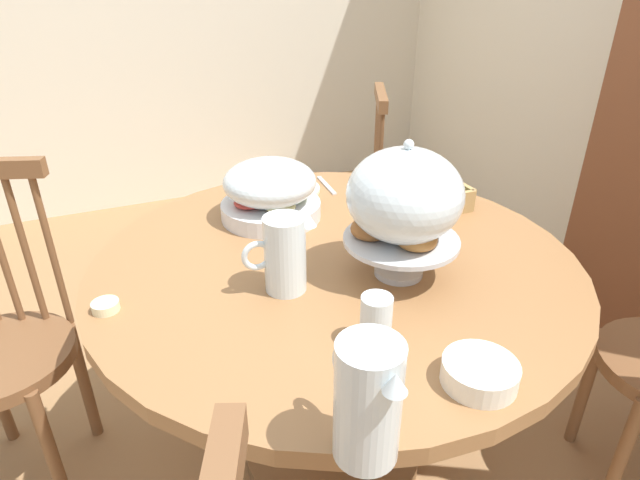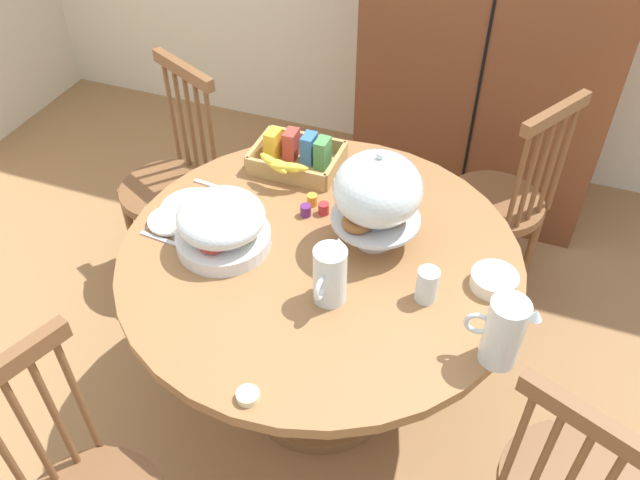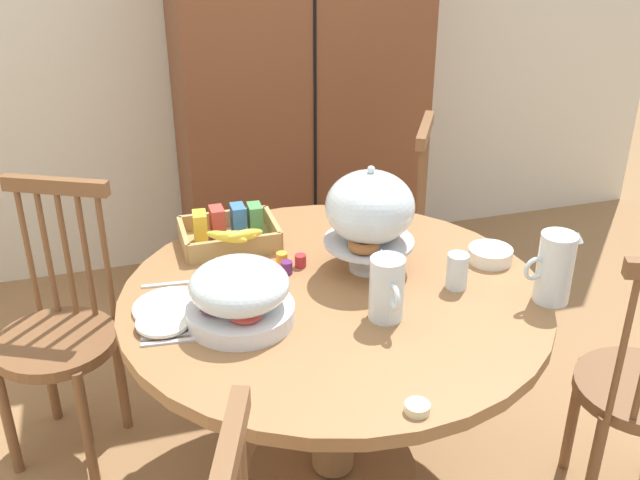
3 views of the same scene
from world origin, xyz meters
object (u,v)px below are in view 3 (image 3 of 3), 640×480
at_px(fruit_platter_covered, 240,295).
at_px(orange_juice_pitcher, 387,291).
at_px(dining_table, 334,347).
at_px(milk_pitcher, 554,271).
at_px(pastry_stand_with_dome, 370,211).
at_px(china_plate_large, 172,307).
at_px(windsor_chair_by_cabinet, 386,241).
at_px(cereal_bowl, 490,255).
at_px(wooden_armoire, 298,81).
at_px(windsor_chair_facing_door, 59,338).
at_px(butter_dish, 417,408).
at_px(china_plate_small, 163,321).
at_px(drinking_glass, 457,271).
at_px(cereal_basket, 230,232).

distance_m(fruit_platter_covered, orange_juice_pitcher, 0.40).
bearing_deg(dining_table, milk_pitcher, -20.72).
height_order(pastry_stand_with_dome, china_plate_large, pastry_stand_with_dome).
xyz_separation_m(fruit_platter_covered, china_plate_large, (-0.18, 0.12, -0.08)).
xyz_separation_m(windsor_chair_by_cabinet, cereal_bowl, (0.05, -0.76, 0.31)).
xyz_separation_m(wooden_armoire, orange_juice_pitcher, (-0.19, -1.63, -0.16)).
xyz_separation_m(pastry_stand_with_dome, cereal_bowl, (0.39, -0.06, -0.18)).
bearing_deg(windsor_chair_facing_door, fruit_platter_covered, -43.99).
distance_m(windsor_chair_by_cabinet, butter_dish, 1.48).
distance_m(dining_table, pastry_stand_with_dome, 0.44).
distance_m(china_plate_small, butter_dish, 0.74).
bearing_deg(dining_table, cereal_bowl, 4.48).
bearing_deg(drinking_glass, china_plate_small, 177.62).
distance_m(wooden_armoire, butter_dish, 2.06).
bearing_deg(orange_juice_pitcher, cereal_basket, 120.40).
distance_m(windsor_chair_by_cabinet, milk_pitcher, 1.10).
distance_m(dining_table, cereal_bowl, 0.58).
bearing_deg(fruit_platter_covered, china_plate_small, 170.77).
distance_m(windsor_chair_by_cabinet, cereal_basket, 0.89).
xyz_separation_m(pastry_stand_with_dome, drinking_glass, (0.21, -0.18, -0.14)).
relative_size(windsor_chair_facing_door, drinking_glass, 8.86).
bearing_deg(butter_dish, china_plate_large, 128.75).
distance_m(wooden_armoire, windsor_chair_by_cabinet, 0.87).
relative_size(fruit_platter_covered, butter_dish, 5.00).
bearing_deg(milk_pitcher, china_plate_small, 170.64).
xyz_separation_m(china_plate_large, china_plate_small, (-0.03, -0.08, 0.01)).
relative_size(wooden_armoire, fruit_platter_covered, 6.53).
bearing_deg(pastry_stand_with_dome, cereal_basket, 142.97).
relative_size(dining_table, cereal_bowl, 9.08).
height_order(orange_juice_pitcher, cereal_basket, orange_juice_pitcher).
distance_m(cereal_basket, butter_dish, 1.00).
relative_size(dining_table, windsor_chair_facing_door, 1.30).
bearing_deg(orange_juice_pitcher, windsor_chair_by_cabinet, 68.16).
relative_size(dining_table, windsor_chair_by_cabinet, 1.30).
height_order(dining_table, china_plate_small, china_plate_small).
bearing_deg(cereal_bowl, china_plate_large, 179.97).
relative_size(cereal_basket, butter_dish, 5.27).
height_order(china_plate_large, cereal_bowl, cereal_bowl).
bearing_deg(china_plate_small, wooden_armoire, 62.17).
relative_size(china_plate_large, butter_dish, 3.67).
distance_m(wooden_armoire, cereal_bowl, 1.45).
xyz_separation_m(windsor_chair_by_cabinet, cereal_basket, (-0.72, -0.41, 0.33)).
height_order(windsor_chair_facing_door, china_plate_small, windsor_chair_facing_door).
height_order(wooden_armoire, windsor_chair_facing_door, wooden_armoire).
bearing_deg(china_plate_small, cereal_bowl, 4.61).
xyz_separation_m(china_plate_large, butter_dish, (0.49, -0.61, 0.01)).
bearing_deg(cereal_basket, drinking_glass, -38.43).
bearing_deg(china_plate_large, dining_table, -5.11).
bearing_deg(china_plate_large, wooden_armoire, 61.77).
bearing_deg(cereal_bowl, wooden_armoire, 100.01).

